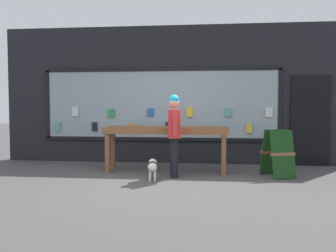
# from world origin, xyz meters

# --- Properties ---
(ground_plane) EXTENTS (40.00, 40.00, 0.00)m
(ground_plane) POSITION_xyz_m (0.00, 0.00, 0.00)
(ground_plane) COLOR #474444
(shopfront_facade) EXTENTS (8.38, 0.29, 3.33)m
(shopfront_facade) POSITION_xyz_m (0.02, 2.39, 1.64)
(shopfront_facade) COLOR black
(shopfront_facade) RESTS_ON ground_plane
(display_table_main) EXTENTS (2.64, 0.61, 0.96)m
(display_table_main) POSITION_xyz_m (0.00, 1.10, 0.77)
(display_table_main) COLOR brown
(display_table_main) RESTS_ON ground_plane
(person_browsing) EXTENTS (0.29, 0.64, 1.62)m
(person_browsing) POSITION_xyz_m (0.23, 0.53, 0.94)
(person_browsing) COLOR black
(person_browsing) RESTS_ON ground_plane
(small_dog) EXTENTS (0.22, 0.55, 0.37)m
(small_dog) POSITION_xyz_m (-0.15, 0.23, 0.26)
(small_dog) COLOR white
(small_dog) RESTS_ON ground_plane
(sandwich_board_sign) EXTENTS (0.65, 0.75, 0.93)m
(sandwich_board_sign) POSITION_xyz_m (2.26, 0.81, 0.47)
(sandwich_board_sign) COLOR #193F19
(sandwich_board_sign) RESTS_ON ground_plane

